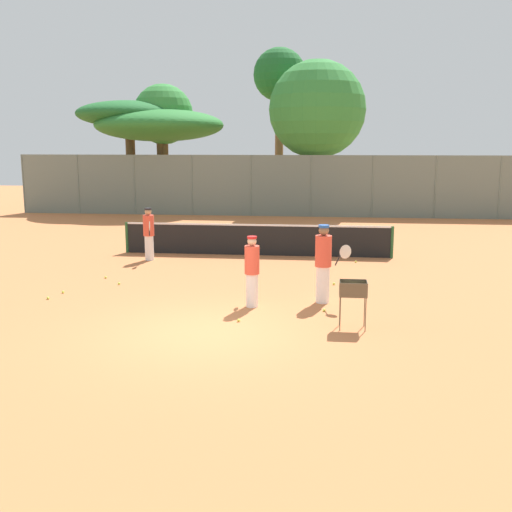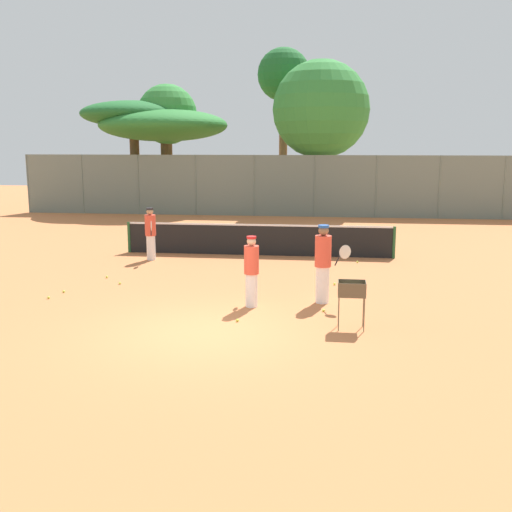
{
  "view_description": "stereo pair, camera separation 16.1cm",
  "coord_description": "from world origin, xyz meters",
  "px_view_note": "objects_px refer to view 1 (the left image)",
  "views": [
    {
      "loc": [
        2.29,
        -11.42,
        3.76
      ],
      "look_at": [
        0.62,
        3.13,
        1.0
      ],
      "focal_mm": 42.0,
      "sensor_mm": 36.0,
      "label": 1
    },
    {
      "loc": [
        2.45,
        -11.4,
        3.76
      ],
      "look_at": [
        0.62,
        3.13,
        1.0
      ],
      "focal_mm": 42.0,
      "sensor_mm": 36.0,
      "label": 2
    }
  ],
  "objects_px": {
    "player_yellow_shirt": "(323,263)",
    "parked_car": "(295,199)",
    "tennis_net": "(256,239)",
    "player_red_cap": "(252,270)",
    "player_white_outfit": "(149,233)",
    "ball_cart": "(353,293)"
  },
  "relations": [
    {
      "from": "tennis_net",
      "to": "player_yellow_shirt",
      "type": "relative_size",
      "value": 4.89
    },
    {
      "from": "ball_cart",
      "to": "player_red_cap",
      "type": "bearing_deg",
      "value": 147.17
    },
    {
      "from": "player_red_cap",
      "to": "parked_car",
      "type": "xyz_separation_m",
      "value": [
        -0.03,
        20.14,
        -0.21
      ]
    },
    {
      "from": "tennis_net",
      "to": "parked_car",
      "type": "height_order",
      "value": "parked_car"
    },
    {
      "from": "tennis_net",
      "to": "player_red_cap",
      "type": "height_order",
      "value": "player_red_cap"
    },
    {
      "from": "player_yellow_shirt",
      "to": "ball_cart",
      "type": "bearing_deg",
      "value": -47.45
    },
    {
      "from": "ball_cart",
      "to": "player_yellow_shirt",
      "type": "bearing_deg",
      "value": 107.19
    },
    {
      "from": "player_white_outfit",
      "to": "player_yellow_shirt",
      "type": "distance_m",
      "value": 7.36
    },
    {
      "from": "player_yellow_shirt",
      "to": "ball_cart",
      "type": "height_order",
      "value": "player_yellow_shirt"
    },
    {
      "from": "player_yellow_shirt",
      "to": "parked_car",
      "type": "distance_m",
      "value": 19.67
    },
    {
      "from": "parked_car",
      "to": "ball_cart",
      "type": "bearing_deg",
      "value": -83.95
    },
    {
      "from": "player_white_outfit",
      "to": "tennis_net",
      "type": "bearing_deg",
      "value": 90.37
    },
    {
      "from": "tennis_net",
      "to": "player_white_outfit",
      "type": "bearing_deg",
      "value": -159.47
    },
    {
      "from": "player_yellow_shirt",
      "to": "parked_car",
      "type": "bearing_deg",
      "value": 120.24
    },
    {
      "from": "player_yellow_shirt",
      "to": "ball_cart",
      "type": "relative_size",
      "value": 1.88
    },
    {
      "from": "tennis_net",
      "to": "parked_car",
      "type": "xyz_separation_m",
      "value": [
        0.62,
        13.64,
        0.1
      ]
    },
    {
      "from": "player_red_cap",
      "to": "player_yellow_shirt",
      "type": "distance_m",
      "value": 1.73
    },
    {
      "from": "player_white_outfit",
      "to": "parked_car",
      "type": "height_order",
      "value": "player_white_outfit"
    },
    {
      "from": "ball_cart",
      "to": "parked_car",
      "type": "height_order",
      "value": "parked_car"
    },
    {
      "from": "tennis_net",
      "to": "ball_cart",
      "type": "xyz_separation_m",
      "value": [
        2.91,
        -7.96,
        0.21
      ]
    },
    {
      "from": "tennis_net",
      "to": "player_red_cap",
      "type": "distance_m",
      "value": 6.54
    },
    {
      "from": "player_red_cap",
      "to": "ball_cart",
      "type": "height_order",
      "value": "player_red_cap"
    }
  ]
}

